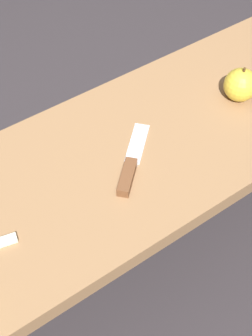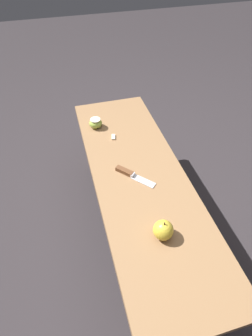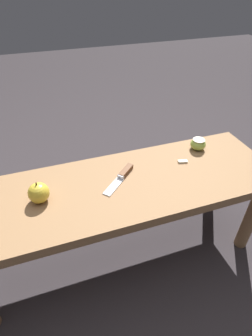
# 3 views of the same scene
# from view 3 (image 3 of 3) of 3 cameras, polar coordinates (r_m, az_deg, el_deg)

# --- Properties ---
(ground_plane) EXTENTS (8.00, 8.00, 0.00)m
(ground_plane) POSITION_cam_3_polar(r_m,az_deg,el_deg) (1.37, -0.84, -17.79)
(ground_plane) COLOR #2D282B
(wooden_bench) EXTENTS (1.29, 0.41, 0.45)m
(wooden_bench) POSITION_cam_3_polar(r_m,az_deg,el_deg) (1.07, -1.02, -6.20)
(wooden_bench) COLOR olive
(wooden_bench) RESTS_ON ground_plane
(knife) EXTENTS (0.16, 0.15, 0.02)m
(knife) POSITION_cam_3_polar(r_m,az_deg,el_deg) (1.06, -0.72, -1.52)
(knife) COLOR silver
(knife) RESTS_ON wooden_bench
(apple_whole) EXTENTS (0.08, 0.08, 0.09)m
(apple_whole) POSITION_cam_3_polar(r_m,az_deg,el_deg) (0.99, -18.46, -5.14)
(apple_whole) COLOR gold
(apple_whole) RESTS_ON wooden_bench
(apple_cut) EXTENTS (0.07, 0.07, 0.05)m
(apple_cut) POSITION_cam_3_polar(r_m,az_deg,el_deg) (1.25, 15.41, 5.04)
(apple_cut) COLOR #9EB747
(apple_cut) RESTS_ON wooden_bench
(apple_slice_near_knife) EXTENTS (0.04, 0.03, 0.01)m
(apple_slice_near_knife) POSITION_cam_3_polar(r_m,az_deg,el_deg) (1.16, 12.24, 1.42)
(apple_slice_near_knife) COLOR silver
(apple_slice_near_knife) RESTS_ON wooden_bench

